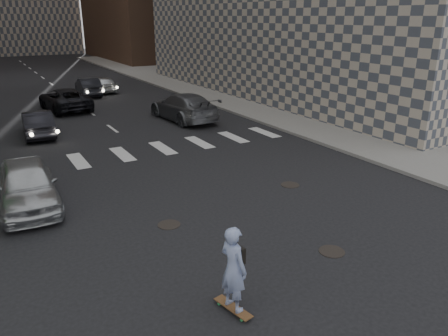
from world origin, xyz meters
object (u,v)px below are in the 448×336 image
object	(u,v)px
traffic_car_d	(102,84)
traffic_car_e	(88,87)
skateboarder	(234,269)
traffic_car_b	(183,107)
silver_sedan	(27,185)
traffic_car_c	(65,99)
traffic_car_a	(38,123)

from	to	relation	value
traffic_car_d	traffic_car_e	world-z (taller)	traffic_car_e
skateboarder	traffic_car_b	world-z (taller)	skateboarder
silver_sedan	traffic_car_d	size ratio (longest dim) A/B	1.15
traffic_car_b	traffic_car_c	bearing A→B (deg)	-53.21
skateboarder	traffic_car_b	distance (m)	18.64
traffic_car_a	traffic_car_e	world-z (taller)	traffic_car_e
silver_sedan	traffic_car_b	world-z (taller)	traffic_car_b
silver_sedan	traffic_car_c	size ratio (longest dim) A/B	0.86
skateboarder	traffic_car_c	world-z (taller)	skateboarder
traffic_car_c	traffic_car_e	world-z (taller)	traffic_car_c
traffic_car_a	traffic_car_d	xyz separation A→B (m)	(6.76, 12.39, -0.01)
skateboarder	traffic_car_c	distance (m)	24.04
traffic_car_b	traffic_car_d	xyz separation A→B (m)	(-1.51, 12.81, -0.15)
skateboarder	traffic_car_e	xyz separation A→B (m)	(3.95, 29.01, -0.35)
traffic_car_c	traffic_car_d	size ratio (longest dim) A/B	1.34
traffic_car_c	traffic_car_d	world-z (taller)	traffic_car_c
traffic_car_b	traffic_car_e	bearing A→B (deg)	-79.55
traffic_car_b	traffic_car_d	world-z (taller)	traffic_car_b
traffic_car_e	skateboarder	bearing A→B (deg)	85.95
skateboarder	traffic_car_d	world-z (taller)	skateboarder
skateboarder	traffic_car_b	xyz separation A→B (m)	(6.88, 17.32, -0.24)
traffic_car_d	traffic_car_a	bearing A→B (deg)	55.66
silver_sedan	traffic_car_d	xyz separation A→B (m)	(8.43, 21.99, -0.10)
silver_sedan	skateboarder	bearing A→B (deg)	-66.58
traffic_car_d	traffic_car_e	distance (m)	1.80
traffic_car_b	skateboarder	bearing A→B (deg)	64.77
traffic_car_c	traffic_car_b	bearing A→B (deg)	124.43
silver_sedan	traffic_car_a	bearing A→B (deg)	82.89
silver_sedan	traffic_car_c	distance (m)	16.43
traffic_car_d	traffic_car_e	bearing A→B (deg)	32.78
skateboarder	traffic_car_a	distance (m)	17.80
skateboarder	traffic_car_b	bearing A→B (deg)	56.94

